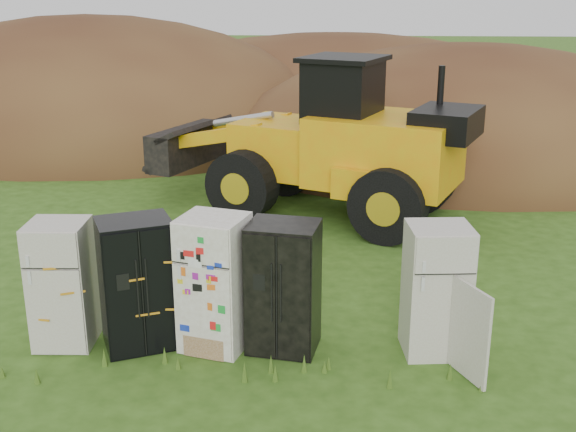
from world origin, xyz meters
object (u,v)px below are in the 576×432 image
fridge_black_side (137,284)px  fridge_dark_mid (283,287)px  fridge_sticker (214,283)px  wheel_loader (305,135)px  fridge_leftmost (62,284)px  fridge_open_door (436,290)px

fridge_black_side → fridge_dark_mid: size_ratio=1.02×
fridge_sticker → wheel_loader: 6.19m
fridge_leftmost → fridge_sticker: bearing=-1.9°
fridge_black_side → fridge_sticker: size_ratio=0.97×
fridge_sticker → fridge_open_door: bearing=15.9°
fridge_dark_mid → fridge_black_side: bearing=-169.7°
fridge_black_side → fridge_open_door: bearing=-23.5°
fridge_leftmost → wheel_loader: wheel_loader is taller
wheel_loader → fridge_dark_mid: bearing=-67.7°
fridge_black_side → wheel_loader: wheel_loader is taller
fridge_leftmost → fridge_black_side: 1.01m
fridge_leftmost → fridge_open_door: (4.90, 0.06, 0.02)m
wheel_loader → fridge_black_side: bearing=-85.1°
fridge_open_door → wheel_loader: 6.38m
fridge_dark_mid → wheel_loader: 6.11m
fridge_dark_mid → wheel_loader: bearing=98.8°
fridge_leftmost → fridge_dark_mid: 2.92m
fridge_leftmost → fridge_black_side: size_ratio=0.97×
fridge_sticker → fridge_open_door: fridge_sticker is taller
fridge_open_door → fridge_leftmost: bearing=175.2°
fridge_dark_mid → fridge_sticker: bearing=-170.2°
fridge_black_side → fridge_sticker: 1.02m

